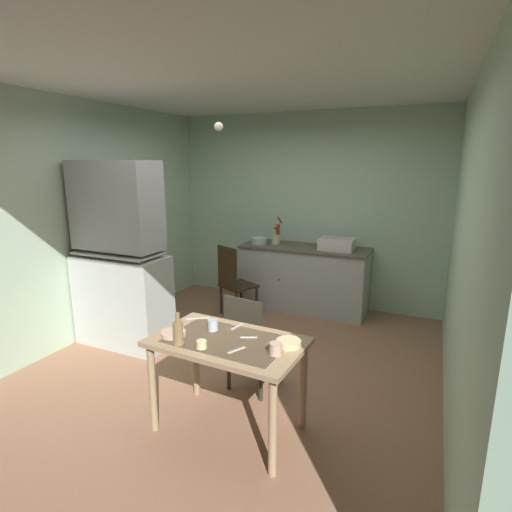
% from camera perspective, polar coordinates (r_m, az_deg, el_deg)
% --- Properties ---
extents(ground_plane, '(5.16, 5.16, 0.00)m').
position_cam_1_polar(ground_plane, '(4.26, -2.39, -14.83)').
color(ground_plane, '#92654B').
extents(wall_back, '(3.93, 0.10, 2.69)m').
position_cam_1_polar(wall_back, '(5.78, 7.07, 6.55)').
color(wall_back, '#ADCFAF').
rests_on(wall_back, ground).
extents(wall_left, '(0.10, 4.26, 2.69)m').
position_cam_1_polar(wall_left, '(5.02, -23.11, 4.62)').
color(wall_left, '#B0CEB2').
rests_on(wall_left, ground).
extents(wall_right, '(0.10, 4.26, 2.69)m').
position_cam_1_polar(wall_right, '(3.43, 28.21, 0.60)').
color(wall_right, '#A9CBAB').
rests_on(wall_right, ground).
extents(ceiling_slab, '(3.93, 4.26, 0.10)m').
position_cam_1_polar(ceiling_slab, '(3.84, -2.82, 24.30)').
color(ceiling_slab, silver).
extents(hutch_cabinet, '(1.04, 0.49, 2.03)m').
position_cam_1_polar(hutch_cabinet, '(4.58, -18.83, -0.81)').
color(hutch_cabinet, '#AEB5AF').
rests_on(hutch_cabinet, ground).
extents(counter_cabinet, '(1.74, 0.64, 0.89)m').
position_cam_1_polar(counter_cabinet, '(5.57, 6.86, -3.15)').
color(counter_cabinet, '#AEB5AF').
rests_on(counter_cabinet, ground).
extents(sink_basin, '(0.44, 0.34, 0.15)m').
position_cam_1_polar(sink_basin, '(5.34, 11.53, 1.71)').
color(sink_basin, white).
rests_on(sink_basin, counter_cabinet).
extents(hand_pump, '(0.05, 0.27, 0.39)m').
position_cam_1_polar(hand_pump, '(5.61, 3.16, 3.45)').
color(hand_pump, maroon).
rests_on(hand_pump, counter_cabinet).
extents(mixing_bowl_counter, '(0.23, 0.23, 0.09)m').
position_cam_1_polar(mixing_bowl_counter, '(5.64, 0.46, 2.23)').
color(mixing_bowl_counter, '#ADD1C1').
rests_on(mixing_bowl_counter, counter_cabinet).
extents(stoneware_crock, '(0.12, 0.12, 0.13)m').
position_cam_1_polar(stoneware_crock, '(5.61, 2.83, 2.36)').
color(stoneware_crock, beige).
rests_on(stoneware_crock, counter_cabinet).
extents(dining_table, '(1.15, 0.73, 0.74)m').
position_cam_1_polar(dining_table, '(3.03, -4.07, -13.69)').
color(dining_table, '#A2835E').
rests_on(dining_table, ground).
extents(chair_far_side, '(0.45, 0.45, 0.90)m').
position_cam_1_polar(chair_far_side, '(3.59, -0.80, -12.06)').
color(chair_far_side, '#29271D').
rests_on(chair_far_side, ground).
extents(chair_by_counter, '(0.53, 0.53, 0.96)m').
position_cam_1_polar(chair_by_counter, '(5.27, -3.17, -3.55)').
color(chair_by_counter, '#302319').
rests_on(chair_by_counter, ground).
extents(serving_bowl_wide, '(0.18, 0.18, 0.04)m').
position_cam_1_polar(serving_bowl_wide, '(2.89, 4.70, -12.29)').
color(serving_bowl_wide, beige).
rests_on(serving_bowl_wide, dining_table).
extents(soup_bowl_small, '(0.18, 0.18, 0.03)m').
position_cam_1_polar(soup_bowl_small, '(3.10, -11.68, -10.82)').
color(soup_bowl_small, tan).
rests_on(soup_bowl_small, dining_table).
extents(mug_dark, '(0.09, 0.09, 0.08)m').
position_cam_1_polar(mug_dark, '(2.75, 2.84, -13.12)').
color(mug_dark, tan).
rests_on(mug_dark, dining_table).
extents(teacup_mint, '(0.07, 0.07, 0.06)m').
position_cam_1_polar(teacup_mint, '(2.87, -7.81, -12.41)').
color(teacup_mint, beige).
rests_on(teacup_mint, dining_table).
extents(teacup_cream, '(0.08, 0.08, 0.09)m').
position_cam_1_polar(teacup_cream, '(3.13, -6.19, -9.80)').
color(teacup_cream, '#9EB2C6').
rests_on(teacup_cream, dining_table).
extents(glass_bottle, '(0.07, 0.07, 0.24)m').
position_cam_1_polar(glass_bottle, '(2.92, -11.10, -10.64)').
color(glass_bottle, olive).
rests_on(glass_bottle, dining_table).
extents(table_knife, '(0.17, 0.12, 0.00)m').
position_cam_1_polar(table_knife, '(3.39, -8.31, -8.80)').
color(table_knife, silver).
rests_on(table_knife, dining_table).
extents(teaspoon_near_bowl, '(0.08, 0.14, 0.00)m').
position_cam_1_polar(teaspoon_near_bowl, '(2.82, -2.84, -13.30)').
color(teaspoon_near_bowl, beige).
rests_on(teaspoon_near_bowl, dining_table).
extents(teaspoon_by_cup, '(0.12, 0.07, 0.00)m').
position_cam_1_polar(teaspoon_by_cup, '(3.01, -1.08, -11.55)').
color(teaspoon_by_cup, beige).
rests_on(teaspoon_by_cup, dining_table).
extents(serving_spoon, '(0.04, 0.15, 0.00)m').
position_cam_1_polar(serving_spoon, '(3.20, -2.71, -10.02)').
color(serving_spoon, beige).
rests_on(serving_spoon, dining_table).
extents(pendant_bulb, '(0.08, 0.08, 0.08)m').
position_cam_1_polar(pendant_bulb, '(3.86, -5.37, 17.97)').
color(pendant_bulb, '#F9EFCC').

